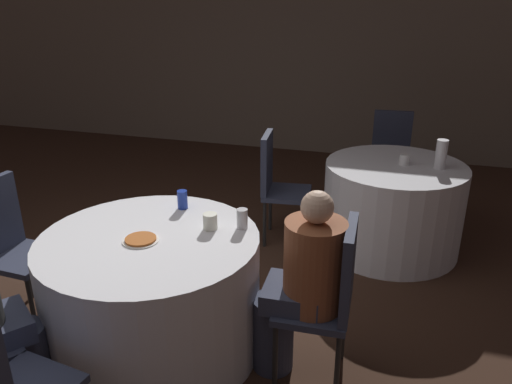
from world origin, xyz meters
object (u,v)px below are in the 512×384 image
object	(u,v)px
person_floral_shirt	(300,285)
table_near	(153,294)
chair_near_west	(9,238)
chair_near_east	(331,291)
pizza_plate_near	(141,240)
soda_can_silver	(242,219)
chair_far_west	(276,179)
chair_far_north	(391,151)
soda_can_blue	(182,200)
bottle_far	(441,154)
table_far	(392,207)

from	to	relation	value
person_floral_shirt	table_near	bearing A→B (deg)	90.00
chair_near_west	chair_near_east	world-z (taller)	same
table_near	chair_near_west	size ratio (longest dim) A/B	1.33
pizza_plate_near	soda_can_silver	world-z (taller)	soda_can_silver
chair_far_west	soda_can_silver	bearing A→B (deg)	-0.93
soda_can_silver	chair_far_west	bearing A→B (deg)	95.59
chair_near_west	chair_far_north	distance (m)	3.55
soda_can_blue	chair_far_north	bearing A→B (deg)	61.50
chair_near_east	person_floral_shirt	bearing A→B (deg)	90.00
bottle_far	chair_near_east	bearing A→B (deg)	-109.39
chair_far_west	person_floral_shirt	bearing A→B (deg)	12.13
soda_can_blue	bottle_far	distance (m)	2.10
chair_near_west	chair_far_west	size ratio (longest dim) A/B	1.00
table_far	chair_far_west	size ratio (longest dim) A/B	1.19
table_far	chair_near_east	xyz separation A→B (m)	(-0.27, -1.72, 0.19)
chair_far_north	bottle_far	world-z (taller)	bottle_far
table_far	chair_far_north	xyz separation A→B (m)	(-0.07, 0.99, 0.19)
chair_far_west	soda_can_blue	world-z (taller)	chair_far_west
table_far	chair_near_west	bearing A→B (deg)	-144.74
pizza_plate_near	chair_far_north	bearing A→B (deg)	65.22
chair_far_north	chair_far_west	world-z (taller)	same
person_floral_shirt	soda_can_silver	xyz separation A→B (m)	(-0.41, 0.24, 0.24)
chair_near_east	soda_can_silver	bearing A→B (deg)	65.76
soda_can_blue	soda_can_silver	xyz separation A→B (m)	(0.46, -0.17, 0.00)
pizza_plate_near	soda_can_silver	size ratio (longest dim) A/B	1.72
chair_near_west	soda_can_silver	bearing A→B (deg)	101.07
person_floral_shirt	soda_can_blue	size ratio (longest dim) A/B	9.36
pizza_plate_near	table_near	bearing A→B (deg)	65.09
table_far	soda_can_blue	xyz separation A→B (m)	(-1.32, -1.31, 0.44)
chair_far_west	pizza_plate_near	bearing A→B (deg)	-18.89
pizza_plate_near	chair_far_west	bearing A→B (deg)	77.63
soda_can_silver	chair_near_west	bearing A→B (deg)	-172.00
table_far	chair_near_west	world-z (taller)	chair_near_west
table_near	soda_can_blue	distance (m)	0.63
chair_near_west	chair_far_north	xyz separation A→B (m)	(2.33, 2.69, 0.00)
table_far	soda_can_silver	size ratio (longest dim) A/B	9.44
chair_near_east	person_floral_shirt	world-z (taller)	person_floral_shirt
chair_near_east	table_near	bearing A→B (deg)	90.00
chair_far_west	soda_can_blue	xyz separation A→B (m)	(-0.33, -1.19, 0.25)
chair_far_west	soda_can_blue	size ratio (longest dim) A/B	7.94
bottle_far	soda_can_blue	bearing A→B (deg)	-141.59
chair_far_north	chair_near_east	bearing A→B (deg)	81.68
chair_near_west	bottle_far	distance (m)	3.22
soda_can_silver	chair_far_north	bearing A→B (deg)	72.36
chair_far_west	chair_far_north	bearing A→B (deg)	133.73
person_floral_shirt	soda_can_blue	xyz separation A→B (m)	(-0.87, 0.41, 0.24)
bottle_far	chair_far_north	bearing A→B (deg)	111.84
chair_far_north	soda_can_silver	world-z (taller)	chair_far_north
table_near	chair_far_north	distance (m)	3.03
chair_far_north	person_floral_shirt	size ratio (longest dim) A/B	0.85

